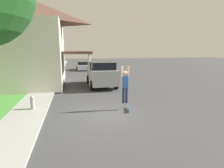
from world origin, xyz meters
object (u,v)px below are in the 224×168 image
Objects in this scene: suv_parked at (101,73)px; skateboarder at (125,84)px; car_down_street at (83,66)px; fire_hydrant at (33,103)px; skateboard at (128,109)px.

suv_parked is 2.46× the size of skateboarder.
suv_parked is at bearing 91.69° from skateboarder.
car_down_street is 6.26× the size of fire_hydrant.
skateboarder is at bearing -87.35° from car_down_street.
car_down_street is 5.38× the size of skateboard.
suv_parked is 5.94× the size of skateboard.
suv_parked is 6.43m from skateboarder.
suv_parked reaches higher than car_down_street.
car_down_street is 19.72m from skateboarder.
car_down_street is 19.20m from fire_hydrant.
skateboarder is 1.29m from skateboard.
suv_parked reaches higher than skateboard.
suv_parked is 6.72m from skateboard.
suv_parked is at bearing 92.77° from skateboard.
fire_hydrant is (-3.76, -18.83, -0.21)m from car_down_street.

